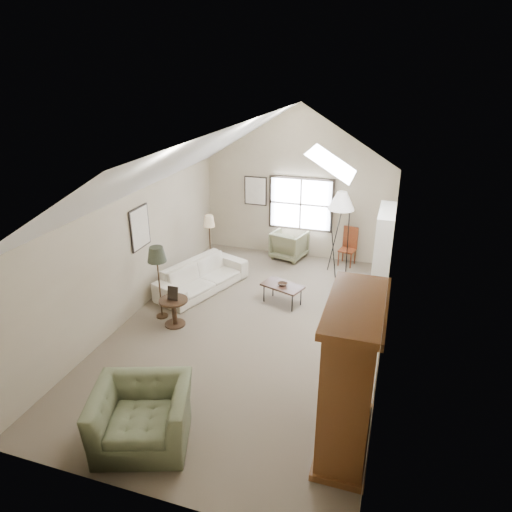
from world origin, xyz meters
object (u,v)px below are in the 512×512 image
(armchair_far, at_px, (289,244))
(side_table, at_px, (174,312))
(sofa, at_px, (202,276))
(armoire, at_px, (350,377))
(side_chair, at_px, (348,247))
(coffee_table, at_px, (282,294))
(armchair_near, at_px, (142,416))

(armchair_far, distance_m, side_table, 4.26)
(sofa, distance_m, armchair_far, 2.84)
(armoire, relative_size, side_chair, 2.20)
(armoire, bearing_deg, side_table, 150.51)
(coffee_table, relative_size, side_table, 1.53)
(coffee_table, height_order, side_table, side_table)
(side_table, distance_m, side_chair, 4.97)
(armchair_far, bearing_deg, side_table, 85.35)
(side_table, bearing_deg, coffee_table, 39.39)
(side_table, bearing_deg, armchair_near, -70.94)
(armchair_far, xyz_separation_m, coffee_table, (0.47, -2.52, -0.16))
(side_table, height_order, side_chair, side_chair)
(sofa, bearing_deg, coffee_table, -72.69)
(armchair_far, distance_m, side_chair, 1.54)
(armchair_near, distance_m, coffee_table, 4.47)
(coffee_table, xyz_separation_m, side_chair, (1.07, 2.52, 0.28))
(sofa, height_order, armchair_far, armchair_far)
(armoire, height_order, sofa, armoire)
(coffee_table, relative_size, side_chair, 0.88)
(sofa, distance_m, side_chair, 3.87)
(sofa, xyz_separation_m, armchair_near, (1.09, -4.48, 0.09))
(sofa, relative_size, side_chair, 2.28)
(armchair_far, height_order, coffee_table, armchair_far)
(armoire, relative_size, armchair_far, 2.63)
(armoire, height_order, side_chair, armoire)
(armchair_far, bearing_deg, sofa, 72.98)
(armchair_far, bearing_deg, coffee_table, 114.58)
(coffee_table, bearing_deg, armoire, -62.95)
(armoire, distance_m, sofa, 5.31)
(armoire, height_order, armchair_far, armoire)
(armchair_near, bearing_deg, sofa, 84.92)
(coffee_table, bearing_deg, side_chair, 67.01)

